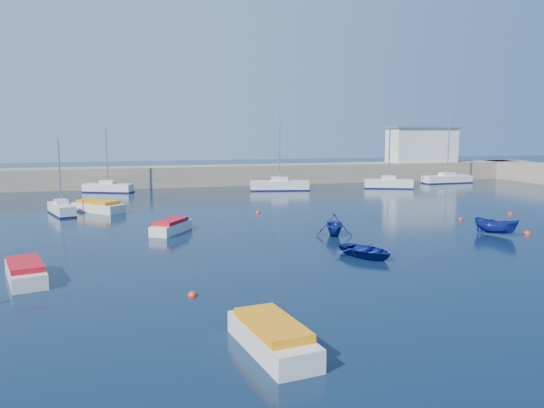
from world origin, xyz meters
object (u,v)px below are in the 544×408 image
object	(u,v)px
sailboat_5	(108,188)
motorboat_3	(272,336)
motorboat_2	(98,206)
dinghy_center	(366,251)
dinghy_right	(496,227)
harbor_office	(422,145)
sailboat_8	(447,179)
sailboat_7	(388,183)
dinghy_left	(334,225)
sailboat_6	(279,185)
sailboat_3	(62,209)
motorboat_1	(171,227)
motorboat_0	(25,272)

from	to	relation	value
sailboat_5	motorboat_3	size ratio (longest dim) A/B	1.69
motorboat_2	motorboat_3	world-z (taller)	motorboat_2
motorboat_2	dinghy_center	bearing A→B (deg)	-97.73
dinghy_right	harbor_office	bearing A→B (deg)	34.95
motorboat_3	sailboat_8	bearing A→B (deg)	43.16
harbor_office	dinghy_center	distance (m)	53.16
motorboat_2	dinghy_center	distance (m)	27.12
sailboat_7	dinghy_left	bearing A→B (deg)	166.80
sailboat_6	sailboat_3	bearing A→B (deg)	130.85
dinghy_left	dinghy_right	bearing A→B (deg)	5.13
harbor_office	motorboat_1	bearing A→B (deg)	-140.53
motorboat_0	dinghy_center	world-z (taller)	motorboat_0
motorboat_2	dinghy_right	bearing A→B (deg)	-77.15
sailboat_5	dinghy_center	bearing A→B (deg)	-133.59
motorboat_3	dinghy_center	size ratio (longest dim) A/B	1.30
motorboat_1	dinghy_left	size ratio (longest dim) A/B	1.41
sailboat_6	sailboat_8	world-z (taller)	sailboat_6
motorboat_1	sailboat_7	bearing A→B (deg)	70.91
motorboat_0	motorboat_2	distance (m)	22.46
motorboat_0	motorboat_3	distance (m)	14.38
harbor_office	sailboat_8	distance (m)	7.69
motorboat_2	dinghy_left	xyz separation A→B (m)	(16.13, -15.81, 0.26)
motorboat_0	motorboat_3	size ratio (longest dim) A/B	1.00
sailboat_3	motorboat_1	xyz separation A→B (m)	(8.34, -10.93, -0.08)
motorboat_2	dinghy_left	distance (m)	22.58
sailboat_3	sailboat_5	distance (m)	17.23
sailboat_5	sailboat_7	bearing A→B (deg)	-73.29
sailboat_6	dinghy_left	xyz separation A→B (m)	(-4.54, -28.35, 0.10)
motorboat_3	motorboat_2	bearing A→B (deg)	93.42
sailboat_5	sailboat_6	distance (m)	20.45
sailboat_7	motorboat_1	distance (m)	37.03
sailboat_8	harbor_office	bearing A→B (deg)	0.88
sailboat_5	dinghy_left	size ratio (longest dim) A/B	2.71
motorboat_0	motorboat_2	bearing A→B (deg)	69.50
harbor_office	sailboat_8	size ratio (longest dim) A/B	1.08
sailboat_8	motorboat_3	world-z (taller)	sailboat_8
motorboat_3	sailboat_3	bearing A→B (deg)	98.66
sailboat_3	sailboat_7	distance (m)	39.39
harbor_office	motorboat_0	distance (m)	64.97
sailboat_3	dinghy_right	size ratio (longest dim) A/B	2.15
sailboat_6	dinghy_right	distance (m)	31.95
motorboat_1	motorboat_3	size ratio (longest dim) A/B	0.88
motorboat_1	dinghy_center	bearing A→B (deg)	-13.26
sailboat_6	motorboat_2	xyz separation A→B (m)	(-20.66, -12.55, -0.16)
motorboat_1	sailboat_8	bearing A→B (deg)	66.56
sailboat_7	motorboat_3	world-z (taller)	sailboat_7
sailboat_5	motorboat_0	world-z (taller)	sailboat_5
sailboat_5	sailboat_8	size ratio (longest dim) A/B	0.83
motorboat_0	dinghy_center	distance (m)	17.88
harbor_office	dinghy_right	size ratio (longest dim) A/B	3.30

